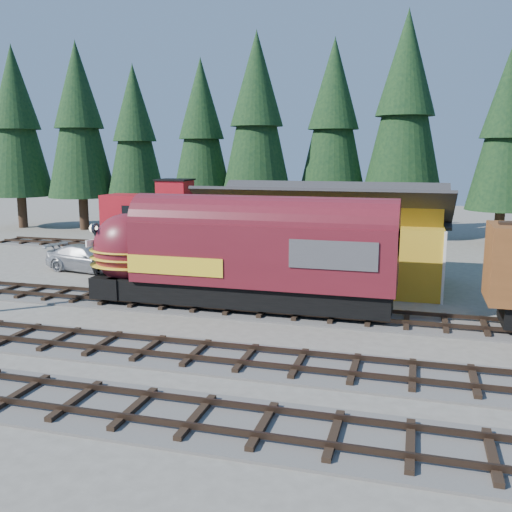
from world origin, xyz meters
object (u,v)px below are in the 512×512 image
(depot, at_px, (324,228))
(pickup_truck_a, at_px, (152,263))
(caboose, at_px, (165,217))
(pickup_truck_b, at_px, (88,258))
(locomotive, at_px, (230,259))

(depot, distance_m, pickup_truck_a, 9.63)
(caboose, height_order, pickup_truck_a, caboose)
(depot, height_order, caboose, depot)
(caboose, xyz_separation_m, pickup_truck_b, (-1.13, -8.34, -1.57))
(caboose, relative_size, pickup_truck_a, 1.39)
(depot, relative_size, locomotive, 0.91)
(locomotive, bearing_deg, caboose, 124.36)
(locomotive, bearing_deg, pickup_truck_a, 142.32)
(depot, xyz_separation_m, locomotive, (-3.16, -6.50, -0.68))
(depot, relative_size, caboose, 1.43)
(pickup_truck_b, bearing_deg, pickup_truck_a, -93.72)
(depot, bearing_deg, locomotive, -115.92)
(caboose, distance_m, pickup_truck_b, 8.56)
(pickup_truck_a, relative_size, pickup_truck_b, 1.21)
(depot, relative_size, pickup_truck_b, 2.41)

